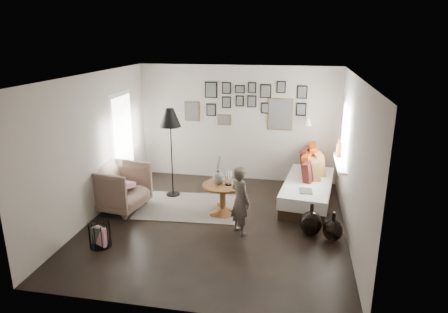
% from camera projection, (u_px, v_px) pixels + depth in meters
% --- Properties ---
extents(ground, '(4.80, 4.80, 0.00)m').
position_uv_depth(ground, '(216.00, 223.00, 7.15)').
color(ground, black).
rests_on(ground, ground).
extents(wall_back, '(4.50, 0.00, 4.50)m').
position_uv_depth(wall_back, '(237.00, 124.00, 9.02)').
color(wall_back, '#9E968B').
rests_on(wall_back, ground).
extents(wall_front, '(4.50, 0.00, 4.50)m').
position_uv_depth(wall_front, '(172.00, 213.00, 4.52)').
color(wall_front, '#9E968B').
rests_on(wall_front, ground).
extents(wall_left, '(0.00, 4.80, 4.80)m').
position_uv_depth(wall_left, '(93.00, 147.00, 7.17)').
color(wall_left, '#9E968B').
rests_on(wall_left, ground).
extents(wall_right, '(0.00, 4.80, 4.80)m').
position_uv_depth(wall_right, '(353.00, 161.00, 6.37)').
color(wall_right, '#9E968B').
rests_on(wall_right, ground).
extents(ceiling, '(4.80, 4.80, 0.00)m').
position_uv_depth(ceiling, '(215.00, 76.00, 6.39)').
color(ceiling, white).
rests_on(ceiling, wall_back).
extents(door_left, '(0.00, 2.14, 2.14)m').
position_uv_depth(door_left, '(123.00, 143.00, 8.37)').
color(door_left, white).
rests_on(door_left, wall_left).
extents(window_right, '(0.15, 1.32, 1.30)m').
position_uv_depth(window_right, '(339.00, 158.00, 7.75)').
color(window_right, white).
rests_on(window_right, wall_right).
extents(gallery_wall, '(2.74, 0.03, 1.08)m').
position_uv_depth(gallery_wall, '(250.00, 105.00, 8.83)').
color(gallery_wall, brown).
rests_on(gallery_wall, wall_back).
extents(wall_sconce, '(0.18, 0.36, 0.16)m').
position_uv_depth(wall_sconce, '(308.00, 122.00, 8.45)').
color(wall_sconce, white).
rests_on(wall_sconce, wall_back).
extents(rug, '(2.06, 1.51, 0.01)m').
position_uv_depth(rug, '(190.00, 207.00, 7.82)').
color(rug, '#B6AE9F').
rests_on(rug, ground).
extents(pedestal_table, '(0.74, 0.74, 0.58)m').
position_uv_depth(pedestal_table, '(223.00, 200.00, 7.46)').
color(pedestal_table, brown).
rests_on(pedestal_table, ground).
extents(vase, '(0.21, 0.21, 0.53)m').
position_uv_depth(vase, '(219.00, 175.00, 7.35)').
color(vase, black).
rests_on(vase, pedestal_table).
extents(candles, '(0.13, 0.13, 0.28)m').
position_uv_depth(candles, '(229.00, 178.00, 7.31)').
color(candles, black).
rests_on(candles, pedestal_table).
extents(daybed, '(1.13, 2.14, 1.01)m').
position_uv_depth(daybed, '(308.00, 186.00, 8.01)').
color(daybed, black).
rests_on(daybed, ground).
extents(magazine_on_daybed, '(0.24, 0.32, 0.02)m').
position_uv_depth(magazine_on_daybed, '(306.00, 191.00, 7.36)').
color(magazine_on_daybed, black).
rests_on(magazine_on_daybed, daybed).
extents(armchair, '(1.11, 1.08, 0.88)m').
position_uv_depth(armchair, '(119.00, 187.00, 7.62)').
color(armchair, '#725B4D').
rests_on(armchair, ground).
extents(armchair_cushion, '(0.47, 0.48, 0.18)m').
position_uv_depth(armchair_cushion, '(121.00, 185.00, 7.65)').
color(armchair_cushion, silver).
rests_on(armchair_cushion, armchair).
extents(floor_lamp, '(0.43, 0.43, 1.84)m').
position_uv_depth(floor_lamp, '(170.00, 121.00, 7.92)').
color(floor_lamp, black).
rests_on(floor_lamp, ground).
extents(magazine_basket, '(0.41, 0.41, 0.41)m').
position_uv_depth(magazine_basket, '(100.00, 235.00, 6.32)').
color(magazine_basket, black).
rests_on(magazine_basket, ground).
extents(demijohn_large, '(0.37, 0.37, 0.56)m').
position_uv_depth(demijohn_large, '(311.00, 223.00, 6.66)').
color(demijohn_large, black).
rests_on(demijohn_large, ground).
extents(demijohn_small, '(0.33, 0.33, 0.51)m').
position_uv_depth(demijohn_small, '(333.00, 230.00, 6.49)').
color(demijohn_small, black).
rests_on(demijohn_small, ground).
extents(child, '(0.50, 0.51, 1.18)m').
position_uv_depth(child, '(240.00, 201.00, 6.63)').
color(child, '#524741').
rests_on(child, ground).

